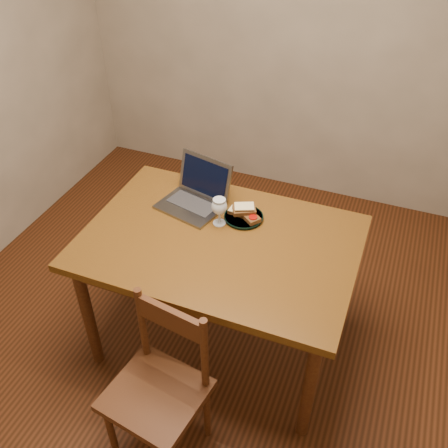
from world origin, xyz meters
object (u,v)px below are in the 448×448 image
at_px(plate, 244,217).
at_px(chair, 158,384).
at_px(table, 220,253).
at_px(milk_glass, 219,211).
at_px(laptop, 197,193).

bearing_deg(plate, chair, -94.93).
bearing_deg(table, chair, -91.80).
relative_size(milk_glass, laptop, 0.40).
relative_size(chair, laptop, 1.19).
distance_m(chair, milk_glass, 0.84).
relative_size(table, laptop, 3.52).
xyz_separation_m(table, plate, (0.05, 0.19, 0.09)).
bearing_deg(chair, milk_glass, 100.86).
height_order(table, plate, plate).
height_order(plate, laptop, laptop).
bearing_deg(chair, plate, 93.94).
height_order(milk_glass, laptop, laptop).
distance_m(plate, laptop, 0.28).
xyz_separation_m(table, chair, (-0.02, -0.65, -0.20)).
height_order(chair, milk_glass, milk_glass).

